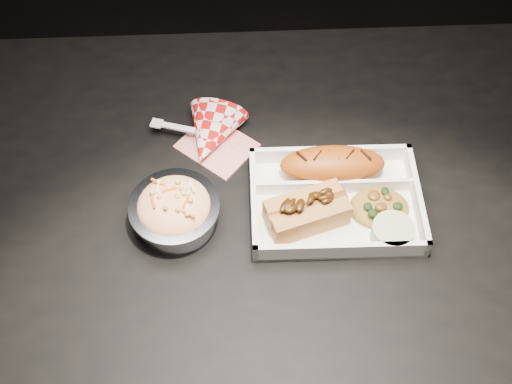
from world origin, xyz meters
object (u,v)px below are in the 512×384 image
fried_pastry (332,165)px  hotdog (307,211)px  napkin_fork (210,136)px  foil_coleslaw_cup (175,210)px  dining_table (300,241)px  food_tray (335,203)px

fried_pastry → hotdog: (-0.05, -0.08, 0.00)m
fried_pastry → napkin_fork: bearing=156.9°
fried_pastry → foil_coleslaw_cup: bearing=-163.5°
fried_pastry → foil_coleslaw_cup: 0.25m
napkin_fork → fried_pastry: bearing=-6.4°
dining_table → napkin_fork: size_ratio=6.72×
fried_pastry → napkin_fork: 0.20m
napkin_fork → foil_coleslaw_cup: bearing=-92.1°
hotdog → foil_coleslaw_cup: 0.19m
hotdog → napkin_fork: bearing=113.4°
dining_table → foil_coleslaw_cup: size_ratio=9.10×
food_tray → hotdog: size_ratio=1.97×
foil_coleslaw_cup → napkin_fork: (0.05, 0.15, -0.02)m
hotdog → napkin_fork: size_ratio=0.72×
fried_pastry → hotdog: size_ratio=1.25×
dining_table → foil_coleslaw_cup: bearing=-176.5°
fried_pastry → foil_coleslaw_cup: foil_coleslaw_cup is taller
dining_table → napkin_fork: bearing=134.9°
hotdog → foil_coleslaw_cup: size_ratio=0.97×
food_tray → napkin_fork: 0.23m
hotdog → dining_table: bearing=76.9°
hotdog → foil_coleslaw_cup: (-0.19, 0.01, -0.00)m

